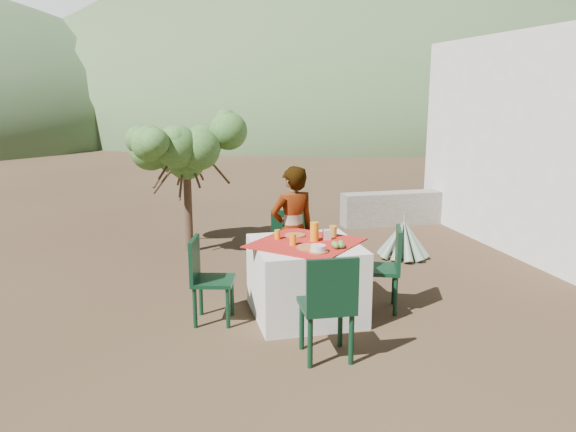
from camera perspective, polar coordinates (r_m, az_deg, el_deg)
The scene contains 24 objects.
ground at distance 5.71m, azimuth -5.33°, elevation -10.34°, with size 160.00×160.00×0.00m, color #352218.
table at distance 5.65m, azimuth 1.78°, elevation -6.43°, with size 1.30×1.30×0.76m.
chair_far at distance 6.54m, azimuth -0.01°, elevation -2.86°, with size 0.48×0.48×0.86m.
chair_near at distance 4.68m, azimuth 4.15°, elevation -8.79°, with size 0.45×0.45×0.93m.
chair_left at distance 5.52m, azimuth -8.36°, elevation -6.03°, with size 0.48×0.48×0.84m.
chair_right at distance 5.85m, azimuth 10.03°, elevation -4.89°, with size 0.52×0.52×0.87m.
person at distance 6.17m, azimuth 0.48°, elevation -1.49°, with size 0.52×0.34×1.43m, color #8C6651.
shrub_tree at distance 7.87m, azimuth -9.94°, elevation 6.11°, with size 1.46×1.43×1.72m.
agave at distance 7.75m, azimuth 11.66°, elevation -2.39°, with size 0.71×0.70×0.74m.
stone_wall at distance 9.83m, azimuth 12.82°, elevation 0.87°, with size 2.60×0.35×0.55m, color gray.
hill_near_right at distance 43.19m, azimuth 3.65°, elevation 9.64°, with size 48.00×48.00×20.00m, color #435A32.
hill_far_center at distance 57.35m, azimuth -17.08°, elevation 9.85°, with size 60.00×60.00×24.00m, color gray.
hill_far_right at distance 58.76m, azimuth 15.97°, elevation 9.97°, with size 36.00×36.00×14.00m, color gray.
plate_far at distance 5.77m, azimuth 0.72°, elevation -1.96°, with size 0.21×0.21×0.01m, color brown.
plate_near at distance 5.33m, azimuth 2.20°, elevation -3.20°, with size 0.25×0.25×0.01m, color brown.
glass_far at distance 5.64m, azimuth -1.08°, elevation -1.88°, with size 0.06×0.06×0.10m, color orange.
glass_near at distance 5.42m, azimuth 0.51°, elevation -2.41°, with size 0.07×0.07×0.11m, color orange.
juice_pitcher at distance 5.56m, azimuth 2.70°, elevation -1.60°, with size 0.09×0.09×0.19m, color orange.
bowl_plate at distance 5.21m, azimuth 3.09°, elevation -3.60°, with size 0.19×0.19×0.01m, color brown.
white_bowl at distance 5.20m, azimuth 3.09°, elevation -3.26°, with size 0.14×0.14×0.05m, color silver.
jar_left at distance 5.75m, azimuth 4.65°, elevation -1.58°, with size 0.07×0.07×0.11m, color #BB7E21.
jar_right at distance 5.79m, azimuth 4.55°, elevation -1.48°, with size 0.07×0.07×0.11m, color #BB7E21.
napkin_holder at distance 5.63m, azimuth 3.96°, elevation -1.91°, with size 0.08×0.04×0.10m, color silver.
fruit_cluster at distance 5.34m, azimuth 5.12°, elevation -2.92°, with size 0.13×0.12×0.07m.
Camera 1 is at (-0.72, -5.21, 2.22)m, focal length 35.00 mm.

